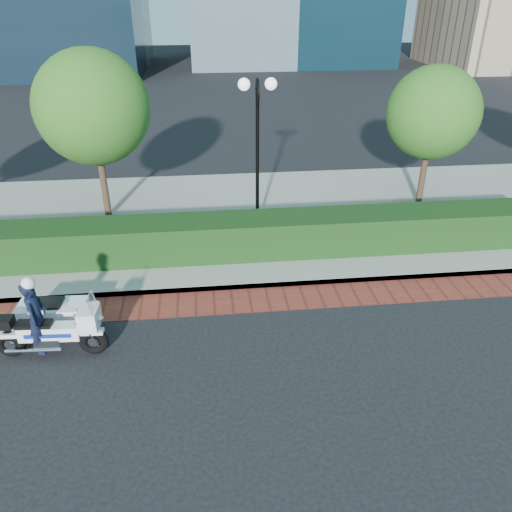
{
  "coord_description": "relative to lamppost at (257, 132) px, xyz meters",
  "views": [
    {
      "loc": [
        -0.51,
        -8.14,
        6.41
      ],
      "look_at": [
        0.59,
        1.81,
        1.0
      ],
      "focal_mm": 35.0,
      "sensor_mm": 36.0,
      "label": 1
    }
  ],
  "objects": [
    {
      "name": "ground",
      "position": [
        -1.0,
        -5.2,
        -2.96
      ],
      "size": [
        120.0,
        120.0,
        0.0
      ],
      "primitive_type": "plane",
      "color": "black",
      "rests_on": "ground"
    },
    {
      "name": "hedge_main",
      "position": [
        -1.0,
        -1.6,
        -2.31
      ],
      "size": [
        18.0,
        1.2,
        1.0
      ],
      "primitive_type": "cube",
      "color": "black",
      "rests_on": "sidewalk"
    },
    {
      "name": "tree_b",
      "position": [
        -4.5,
        1.3,
        0.48
      ],
      "size": [
        3.2,
        3.2,
        4.89
      ],
      "color": "#332319",
      "rests_on": "sidewalk"
    },
    {
      "name": "brick_strip",
      "position": [
        -1.0,
        -3.7,
        -2.95
      ],
      "size": [
        60.0,
        1.0,
        0.01
      ],
      "primitive_type": "cube",
      "color": "maroon",
      "rests_on": "ground"
    },
    {
      "name": "lamppost",
      "position": [
        0.0,
        0.0,
        0.0
      ],
      "size": [
        1.02,
        0.7,
        4.21
      ],
      "color": "black",
      "rests_on": "sidewalk"
    },
    {
      "name": "police_motorcycle",
      "position": [
        -4.69,
        -4.87,
        -2.35
      ],
      "size": [
        2.19,
        1.58,
        1.77
      ],
      "rotation": [
        0.0,
        0.0,
        -0.06
      ],
      "color": "black",
      "rests_on": "ground"
    },
    {
      "name": "sidewalk",
      "position": [
        -1.0,
        0.8,
        -2.88
      ],
      "size": [
        60.0,
        8.0,
        0.15
      ],
      "primitive_type": "cube",
      "color": "gray",
      "rests_on": "ground"
    },
    {
      "name": "tree_c",
      "position": [
        5.5,
        1.3,
        0.09
      ],
      "size": [
        2.8,
        2.8,
        4.3
      ],
      "color": "#332319",
      "rests_on": "sidewalk"
    }
  ]
}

